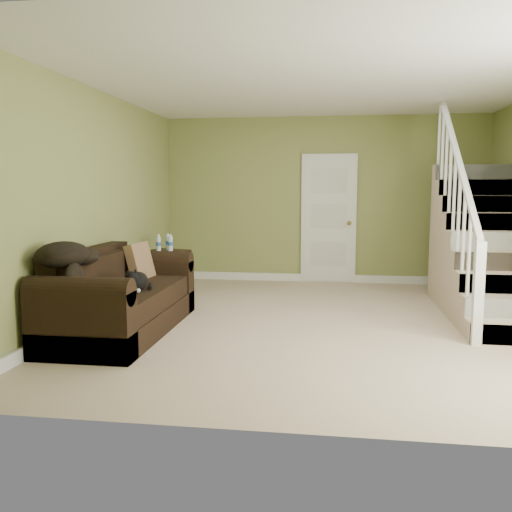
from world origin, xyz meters
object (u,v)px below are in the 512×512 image
(banana, at_px, (114,295))
(sofa, at_px, (119,300))
(cat, at_px, (136,281))
(side_table, at_px, (166,272))

(banana, bearing_deg, sofa, 71.49)
(sofa, bearing_deg, banana, -72.12)
(sofa, relative_size, cat, 4.18)
(side_table, bearing_deg, cat, -80.28)
(banana, bearing_deg, cat, 39.34)
(sofa, relative_size, banana, 12.17)
(side_table, distance_m, banana, 2.48)
(side_table, relative_size, banana, 4.78)
(cat, distance_m, banana, 0.37)
(banana, bearing_deg, side_table, 59.88)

